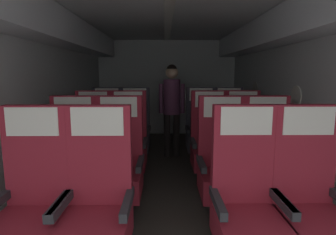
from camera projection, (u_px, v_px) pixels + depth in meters
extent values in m
cube|color=#3D3833|center=(169.00, 186.00, 3.53)|extent=(3.38, 6.56, 0.02)
cube|color=silver|center=(37.00, 100.00, 3.34)|extent=(0.08, 6.16, 2.17)
cube|color=silver|center=(299.00, 100.00, 3.38)|extent=(0.08, 6.16, 2.17)
cube|color=silver|center=(169.00, 6.00, 3.19)|extent=(3.26, 6.16, 0.06)
cube|color=#B6BBBB|center=(167.00, 87.00, 6.42)|extent=(3.26, 0.06, 2.17)
cube|color=silver|center=(52.00, 26.00, 3.21)|extent=(0.39, 5.92, 0.36)
cube|color=silver|center=(285.00, 26.00, 3.24)|extent=(0.39, 5.92, 0.36)
cube|color=white|center=(169.00, 10.00, 3.19)|extent=(0.12, 5.55, 0.02)
cylinder|color=white|center=(296.00, 96.00, 3.37)|extent=(0.01, 0.26, 0.26)
cylinder|color=white|center=(255.00, 89.00, 4.89)|extent=(0.01, 0.26, 0.26)
cube|color=maroon|center=(29.00, 232.00, 1.88)|extent=(0.45, 0.49, 0.23)
cube|color=maroon|center=(38.00, 155.00, 2.00)|extent=(0.45, 0.09, 0.73)
cube|color=#28282D|center=(60.00, 204.00, 1.85)|extent=(0.05, 0.42, 0.06)
cube|color=silver|center=(32.00, 122.00, 1.91)|extent=(0.36, 0.01, 0.20)
cube|color=maroon|center=(96.00, 232.00, 1.88)|extent=(0.45, 0.49, 0.23)
cube|color=maroon|center=(100.00, 155.00, 2.01)|extent=(0.45, 0.09, 0.73)
cube|color=#28282D|center=(127.00, 203.00, 1.85)|extent=(0.05, 0.42, 0.06)
cube|color=#28282D|center=(62.00, 203.00, 1.85)|extent=(0.05, 0.42, 0.06)
cube|color=silver|center=(97.00, 122.00, 1.92)|extent=(0.36, 0.01, 0.20)
cube|color=maroon|center=(312.00, 230.00, 1.91)|extent=(0.45, 0.49, 0.23)
cube|color=maroon|center=(303.00, 154.00, 2.03)|extent=(0.45, 0.09, 0.73)
cube|color=#28282D|center=(283.00, 202.00, 1.87)|extent=(0.05, 0.42, 0.06)
cube|color=silver|center=(309.00, 121.00, 1.94)|extent=(0.36, 0.01, 0.20)
cube|color=maroon|center=(248.00, 230.00, 1.91)|extent=(0.45, 0.49, 0.23)
cube|color=maroon|center=(243.00, 154.00, 2.03)|extent=(0.45, 0.09, 0.73)
cube|color=#28282D|center=(282.00, 202.00, 1.88)|extent=(0.05, 0.42, 0.06)
cube|color=#28282D|center=(218.00, 202.00, 1.87)|extent=(0.05, 0.42, 0.06)
cube|color=silver|center=(247.00, 121.00, 1.94)|extent=(0.36, 0.01, 0.20)
cube|color=#38383D|center=(73.00, 206.00, 2.74)|extent=(0.16, 0.18, 0.23)
cube|color=maroon|center=(72.00, 184.00, 2.70)|extent=(0.45, 0.49, 0.23)
cube|color=maroon|center=(76.00, 131.00, 2.83)|extent=(0.45, 0.09, 0.73)
cube|color=#28282D|center=(93.00, 163.00, 2.67)|extent=(0.05, 0.42, 0.06)
cube|color=#28282D|center=(48.00, 163.00, 2.67)|extent=(0.05, 0.42, 0.06)
cube|color=silver|center=(73.00, 107.00, 2.74)|extent=(0.36, 0.01, 0.20)
cube|color=#38383D|center=(119.00, 205.00, 2.75)|extent=(0.16, 0.18, 0.23)
cube|color=maroon|center=(118.00, 183.00, 2.71)|extent=(0.45, 0.49, 0.23)
cube|color=maroon|center=(120.00, 131.00, 2.84)|extent=(0.45, 0.09, 0.73)
cube|color=#28282D|center=(140.00, 163.00, 2.68)|extent=(0.05, 0.42, 0.06)
cube|color=#28282D|center=(95.00, 163.00, 2.68)|extent=(0.05, 0.42, 0.06)
cube|color=silver|center=(119.00, 107.00, 2.75)|extent=(0.36, 0.01, 0.20)
cube|color=#38383D|center=(268.00, 205.00, 2.75)|extent=(0.16, 0.18, 0.23)
cube|color=maroon|center=(269.00, 183.00, 2.71)|extent=(0.45, 0.49, 0.23)
cube|color=maroon|center=(265.00, 131.00, 2.84)|extent=(0.45, 0.09, 0.73)
cube|color=#28282D|center=(293.00, 163.00, 2.69)|extent=(0.05, 0.42, 0.06)
cube|color=#28282D|center=(248.00, 163.00, 2.68)|extent=(0.05, 0.42, 0.06)
cube|color=silver|center=(268.00, 107.00, 2.75)|extent=(0.36, 0.01, 0.20)
cube|color=#38383D|center=(222.00, 206.00, 2.74)|extent=(0.16, 0.18, 0.23)
cube|color=maroon|center=(223.00, 183.00, 2.71)|extent=(0.45, 0.49, 0.23)
cube|color=maroon|center=(220.00, 131.00, 2.83)|extent=(0.45, 0.09, 0.73)
cube|color=#28282D|center=(246.00, 163.00, 2.68)|extent=(0.05, 0.42, 0.06)
cube|color=#28282D|center=(201.00, 163.00, 2.67)|extent=(0.05, 0.42, 0.06)
cube|color=silver|center=(222.00, 107.00, 2.74)|extent=(0.36, 0.01, 0.20)
cube|color=#38383D|center=(93.00, 176.00, 3.54)|extent=(0.16, 0.18, 0.23)
cube|color=maroon|center=(92.00, 158.00, 3.51)|extent=(0.45, 0.49, 0.23)
cube|color=maroon|center=(95.00, 118.00, 3.63)|extent=(0.45, 0.09, 0.73)
cube|color=#28282D|center=(109.00, 143.00, 3.48)|extent=(0.05, 0.42, 0.06)
cube|color=#28282D|center=(74.00, 143.00, 3.47)|extent=(0.05, 0.42, 0.06)
cube|color=silver|center=(93.00, 99.00, 3.54)|extent=(0.36, 0.01, 0.20)
cube|color=#38383D|center=(128.00, 175.00, 3.56)|extent=(0.16, 0.18, 0.23)
cube|color=maroon|center=(128.00, 158.00, 3.52)|extent=(0.45, 0.49, 0.23)
cube|color=maroon|center=(129.00, 118.00, 3.65)|extent=(0.45, 0.09, 0.73)
cube|color=#28282D|center=(145.00, 142.00, 3.49)|extent=(0.05, 0.42, 0.06)
cube|color=#28282D|center=(110.00, 142.00, 3.49)|extent=(0.05, 0.42, 0.06)
cube|color=silver|center=(128.00, 99.00, 3.56)|extent=(0.36, 0.01, 0.20)
cube|color=#38383D|center=(243.00, 174.00, 3.58)|extent=(0.16, 0.18, 0.23)
cube|color=maroon|center=(244.00, 157.00, 3.55)|extent=(0.45, 0.49, 0.23)
cube|color=maroon|center=(241.00, 118.00, 3.67)|extent=(0.45, 0.09, 0.73)
cube|color=#28282D|center=(262.00, 142.00, 3.52)|extent=(0.05, 0.42, 0.06)
cube|color=#28282D|center=(228.00, 142.00, 3.51)|extent=(0.05, 0.42, 0.06)
cube|color=silver|center=(243.00, 99.00, 3.59)|extent=(0.36, 0.01, 0.20)
cube|color=#38383D|center=(209.00, 175.00, 3.56)|extent=(0.16, 0.18, 0.23)
cube|color=maroon|center=(210.00, 158.00, 3.52)|extent=(0.45, 0.49, 0.23)
cube|color=maroon|center=(208.00, 118.00, 3.65)|extent=(0.45, 0.09, 0.73)
cube|color=#28282D|center=(228.00, 142.00, 3.49)|extent=(0.05, 0.42, 0.06)
cube|color=#28282D|center=(193.00, 142.00, 3.49)|extent=(0.05, 0.42, 0.06)
cube|color=silver|center=(209.00, 99.00, 3.56)|extent=(0.36, 0.01, 0.20)
cube|color=#38383D|center=(107.00, 157.00, 4.35)|extent=(0.16, 0.18, 0.23)
cube|color=#33333D|center=(106.00, 143.00, 4.31)|extent=(0.45, 0.49, 0.23)
cube|color=#33333D|center=(108.00, 110.00, 4.43)|extent=(0.45, 0.09, 0.73)
cube|color=#28282D|center=(120.00, 130.00, 4.28)|extent=(0.05, 0.42, 0.06)
cube|color=#28282D|center=(92.00, 130.00, 4.27)|extent=(0.05, 0.42, 0.06)
cube|color=silver|center=(107.00, 95.00, 4.35)|extent=(0.36, 0.01, 0.20)
cube|color=#38383D|center=(135.00, 157.00, 4.36)|extent=(0.16, 0.18, 0.23)
cube|color=#33333D|center=(135.00, 142.00, 4.32)|extent=(0.45, 0.49, 0.23)
cube|color=#33333D|center=(135.00, 110.00, 4.44)|extent=(0.45, 0.09, 0.73)
cube|color=#28282D|center=(149.00, 129.00, 4.29)|extent=(0.05, 0.42, 0.06)
cube|color=#28282D|center=(120.00, 129.00, 4.28)|extent=(0.05, 0.42, 0.06)
cube|color=silver|center=(135.00, 95.00, 4.36)|extent=(0.36, 0.01, 0.20)
cube|color=#38383D|center=(229.00, 156.00, 4.39)|extent=(0.16, 0.18, 0.23)
cube|color=#33333D|center=(230.00, 142.00, 4.36)|extent=(0.45, 0.49, 0.23)
cube|color=#33333D|center=(228.00, 110.00, 4.48)|extent=(0.45, 0.09, 0.73)
cube|color=#28282D|center=(244.00, 129.00, 4.33)|extent=(0.05, 0.42, 0.06)
cube|color=#28282D|center=(216.00, 129.00, 4.32)|extent=(0.05, 0.42, 0.06)
cube|color=silver|center=(229.00, 94.00, 4.39)|extent=(0.36, 0.01, 0.20)
cube|color=#38383D|center=(201.00, 156.00, 4.38)|extent=(0.16, 0.18, 0.23)
cube|color=#33333D|center=(201.00, 142.00, 4.35)|extent=(0.45, 0.49, 0.23)
cube|color=#33333D|center=(200.00, 110.00, 4.47)|extent=(0.45, 0.09, 0.73)
cube|color=#28282D|center=(216.00, 129.00, 4.32)|extent=(0.05, 0.42, 0.06)
cube|color=#28282D|center=(188.00, 129.00, 4.31)|extent=(0.05, 0.42, 0.06)
cube|color=silver|center=(201.00, 94.00, 4.38)|extent=(0.36, 0.01, 0.20)
cylinder|color=black|center=(167.00, 135.00, 4.72)|extent=(0.11, 0.11, 0.73)
cylinder|color=black|center=(176.00, 135.00, 4.72)|extent=(0.11, 0.11, 0.73)
cylinder|color=#5B2D4C|center=(172.00, 97.00, 4.62)|extent=(0.28, 0.28, 0.57)
cylinder|color=#5B2D4C|center=(161.00, 98.00, 4.62)|extent=(0.07, 0.07, 0.49)
cylinder|color=#5B2D4C|center=(183.00, 98.00, 4.63)|extent=(0.07, 0.07, 0.49)
sphere|color=tan|center=(172.00, 72.00, 4.56)|extent=(0.21, 0.21, 0.21)
sphere|color=black|center=(172.00, 70.00, 4.55)|extent=(0.18, 0.18, 0.18)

